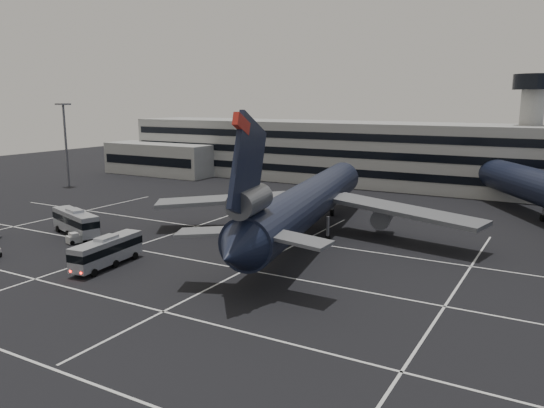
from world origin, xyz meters
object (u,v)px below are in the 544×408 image
Objects in this scene: bus_near at (107,250)px; tug_a at (76,238)px; trijet_main at (308,202)px; bus_far at (75,221)px.

bus_near is 3.83× the size of tug_a.
trijet_main is 21.30× the size of tug_a.
trijet_main reaches higher than tug_a.
tug_a is (-26.10, -17.54, -4.57)m from trijet_main.
trijet_main is 5.18× the size of bus_far.
trijet_main is 31.77m from tug_a.
trijet_main is 32.99m from bus_far.
bus_far is 4.57m from tug_a.
bus_far is at bearing 154.82° from tug_a.
bus_far is (-29.37, -14.68, -3.15)m from trijet_main.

